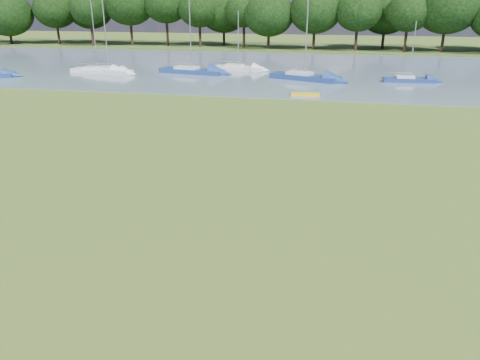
% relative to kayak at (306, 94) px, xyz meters
% --- Properties ---
extents(ground, '(220.00, 220.00, 0.00)m').
position_rel_kayak_xyz_m(ground, '(0.27, -24.00, -0.18)').
color(ground, olive).
extents(river, '(220.00, 40.00, 0.10)m').
position_rel_kayak_xyz_m(river, '(0.27, 18.00, -0.18)').
color(river, slate).
rests_on(river, ground).
extents(far_bank, '(220.00, 20.00, 0.40)m').
position_rel_kayak_xyz_m(far_bank, '(0.27, 48.00, -0.18)').
color(far_bank, '#4C6626').
rests_on(far_bank, ground).
extents(kayak, '(2.69, 0.72, 0.27)m').
position_rel_kayak_xyz_m(kayak, '(0.00, 0.00, 0.00)').
color(kayak, yellow).
rests_on(kayak, river).
extents(tree_line, '(138.71, 9.92, 12.00)m').
position_rel_kayak_xyz_m(tree_line, '(-1.99, 44.00, 6.93)').
color(tree_line, black).
rests_on(tree_line, far_bank).
extents(sailboat_0, '(6.62, 2.85, 7.27)m').
position_rel_kayak_xyz_m(sailboat_0, '(-9.98, 15.70, 0.30)').
color(sailboat_0, silver).
rests_on(sailboat_0, river).
extents(sailboat_2, '(5.61, 1.93, 6.41)m').
position_rel_kayak_xyz_m(sailboat_2, '(10.49, 10.30, 0.27)').
color(sailboat_2, navy).
rests_on(sailboat_2, river).
extents(sailboat_3, '(8.17, 4.94, 10.33)m').
position_rel_kayak_xyz_m(sailboat_3, '(-0.97, 9.52, 0.39)').
color(sailboat_3, navy).
rests_on(sailboat_3, river).
extents(sailboat_4, '(7.18, 2.85, 9.16)m').
position_rel_kayak_xyz_m(sailboat_4, '(-26.70, 9.90, 0.29)').
color(sailboat_4, silver).
rests_on(sailboat_4, river).
extents(sailboat_5, '(6.67, 3.51, 8.87)m').
position_rel_kayak_xyz_m(sailboat_5, '(-25.02, 9.57, 0.37)').
color(sailboat_5, silver).
rests_on(sailboat_5, river).
extents(sailboat_8, '(8.34, 3.62, 9.77)m').
position_rel_kayak_xyz_m(sailboat_8, '(-15.08, 11.75, 0.35)').
color(sailboat_8, navy).
rests_on(sailboat_8, river).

